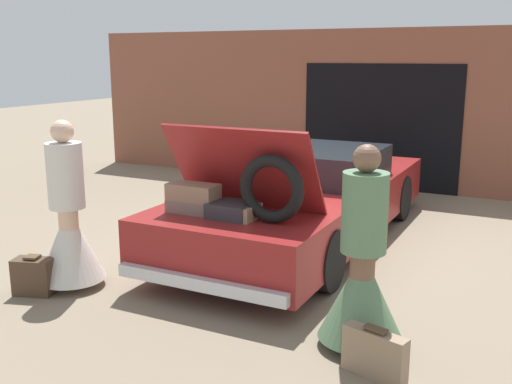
# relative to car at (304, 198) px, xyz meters

# --- Properties ---
(ground_plane) EXTENTS (40.00, 40.00, 0.00)m
(ground_plane) POSITION_rel_car_xyz_m (-0.00, 0.01, -0.55)
(ground_plane) COLOR #7F705B
(garage_wall_back) EXTENTS (12.00, 0.14, 2.80)m
(garage_wall_back) POSITION_rel_car_xyz_m (-0.00, 3.55, 0.84)
(garage_wall_back) COLOR brown
(garage_wall_back) RESTS_ON ground_plane
(car) EXTENTS (1.93, 5.08, 1.66)m
(car) POSITION_rel_car_xyz_m (0.00, 0.00, 0.00)
(car) COLOR maroon
(car) RESTS_ON ground_plane
(person_left) EXTENTS (0.68, 0.68, 1.72)m
(person_left) POSITION_rel_car_xyz_m (-1.52, -2.56, 0.06)
(person_left) COLOR beige
(person_left) RESTS_ON ground_plane
(person_right) EXTENTS (0.69, 0.69, 1.67)m
(person_right) POSITION_rel_car_xyz_m (1.52, -2.49, 0.04)
(person_right) COLOR brown
(person_right) RESTS_ON ground_plane
(suitcase_beside_left_person) EXTENTS (0.43, 0.32, 0.40)m
(suitcase_beside_left_person) POSITION_rel_car_xyz_m (-1.71, -2.89, -0.37)
(suitcase_beside_left_person) COLOR #473323
(suitcase_beside_left_person) RESTS_ON ground_plane
(suitcase_beside_right_person) EXTENTS (0.52, 0.25, 0.40)m
(suitcase_beside_right_person) POSITION_rel_car_xyz_m (1.77, -2.92, -0.37)
(suitcase_beside_right_person) COLOR #8C7259
(suitcase_beside_right_person) RESTS_ON ground_plane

